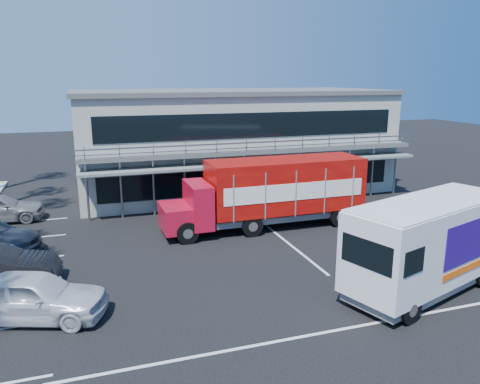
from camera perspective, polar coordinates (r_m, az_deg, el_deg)
name	(u,v)px	position (r m, az deg, el deg)	size (l,w,h in m)	color
ground	(268,264)	(21.31, 3.41, -8.77)	(120.00, 120.00, 0.00)	black
building	(232,140)	(35.07, -1.00, 6.39)	(22.40, 12.00, 7.30)	#959A8D
red_truck	(272,191)	(25.87, 3.96, 0.17)	(11.33, 2.85, 3.80)	#A80D25
white_van	(428,244)	(19.46, 21.94, -5.91)	(7.91, 4.80, 3.66)	silver
parked_car_a	(33,296)	(17.95, -23.94, -11.53)	(2.01, 5.01, 1.71)	silver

